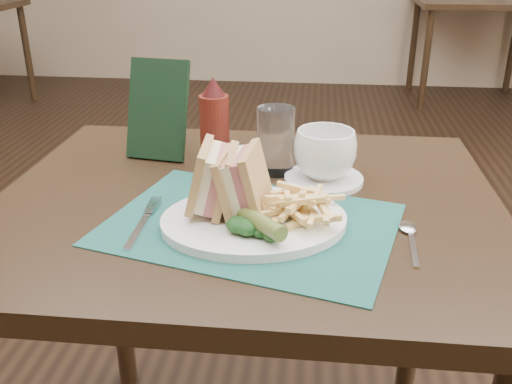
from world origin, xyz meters
The scene contains 18 objects.
floor centered at (0.00, 0.00, 0.00)m, with size 7.00×7.00×0.00m, color black.
wall_back centered at (0.00, 3.50, 0.00)m, with size 6.00×6.00×0.00m, color tan.
table_main centered at (0.00, -0.50, 0.38)m, with size 0.90×0.75×0.75m, color black, non-canonical shape.
table_bg_right centered at (1.27, 3.08, 0.38)m, with size 0.90×0.75×0.75m, color black, non-canonical shape.
placemat centered at (0.02, -0.61, 0.75)m, with size 0.45×0.32×0.00m, color #184E46.
plate centered at (0.03, -0.61, 0.76)m, with size 0.30×0.24×0.01m, color white, non-canonical shape.
sandwich_half_a centered at (-0.07, -0.59, 0.82)m, with size 0.06×0.11×0.10m, color tan, non-canonical shape.
sandwich_half_b centered at (-0.01, -0.59, 0.82)m, with size 0.06×0.11×0.10m, color tan, non-canonical shape.
kale_garnish centered at (0.03, -0.67, 0.78)m, with size 0.11×0.08×0.03m, color #143715, non-canonical shape.
pickle_spear centered at (0.04, -0.67, 0.79)m, with size 0.02×0.02×0.12m, color #4F5E24.
fries_pile centered at (0.10, -0.60, 0.79)m, with size 0.18×0.20×0.05m, color #F2CA79, non-canonical shape.
fork centered at (-0.15, -0.63, 0.76)m, with size 0.03×0.17×0.01m, color silver, non-canonical shape.
spoon centered at (0.27, -0.64, 0.76)m, with size 0.03×0.15×0.01m, color silver, non-canonical shape.
saucer centered at (0.14, -0.42, 0.76)m, with size 0.15×0.15×0.01m, color white.
coffee_cup centered at (0.14, -0.42, 0.81)m, with size 0.12×0.12×0.09m, color white.
drinking_glass centered at (0.04, -0.37, 0.81)m, with size 0.07×0.07×0.13m, color white.
ketchup_bottle centered at (-0.08, -0.37, 0.84)m, with size 0.06×0.06×0.19m, color #53150E, non-canonical shape.
check_presenter centered at (-0.21, -0.31, 0.85)m, with size 0.13×0.01×0.21m, color black.
Camera 1 is at (0.12, -1.42, 1.18)m, focal length 40.00 mm.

